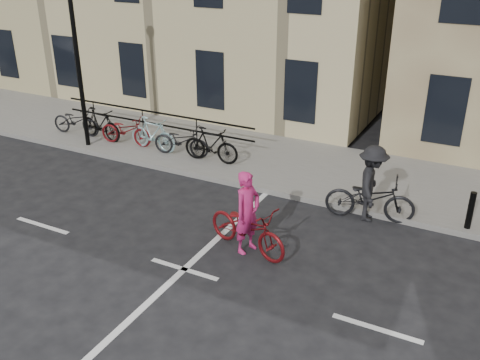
% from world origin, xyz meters
% --- Properties ---
extents(ground, '(120.00, 120.00, 0.00)m').
position_xyz_m(ground, '(0.00, 0.00, 0.00)').
color(ground, black).
rests_on(ground, ground).
extents(sidewalk, '(46.00, 4.00, 0.15)m').
position_xyz_m(sidewalk, '(-4.00, 6.00, 0.07)').
color(sidewalk, slate).
rests_on(sidewalk, ground).
extents(lamp_post, '(0.36, 0.36, 5.28)m').
position_xyz_m(lamp_post, '(-6.50, 4.40, 3.49)').
color(lamp_post, black).
rests_on(lamp_post, sidewalk).
extents(bollard_east, '(0.14, 0.14, 0.90)m').
position_xyz_m(bollard_east, '(5.00, 4.25, 0.60)').
color(bollard_east, black).
rests_on(bollard_east, sidewalk).
extents(parked_bikes, '(7.25, 1.23, 1.05)m').
position_xyz_m(parked_bikes, '(-4.92, 5.04, 0.65)').
color(parked_bikes, black).
rests_on(parked_bikes, sidewalk).
extents(cyclist_pink, '(2.20, 1.25, 1.85)m').
position_xyz_m(cyclist_pink, '(0.81, 1.28, 0.64)').
color(cyclist_pink, maroon).
rests_on(cyclist_pink, ground).
extents(cyclist_dark, '(2.22, 1.33, 1.89)m').
position_xyz_m(cyclist_dark, '(2.79, 3.90, 0.74)').
color(cyclist_dark, black).
rests_on(cyclist_dark, ground).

